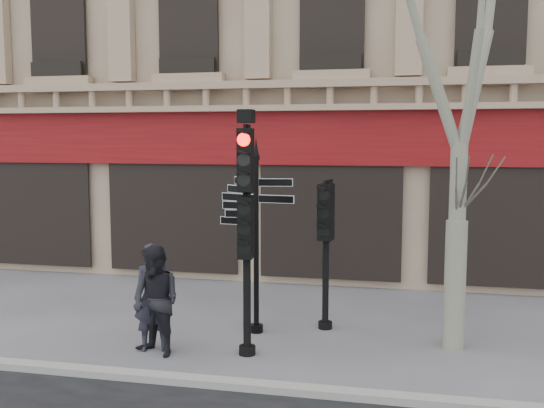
{
  "coord_description": "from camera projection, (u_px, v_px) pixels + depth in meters",
  "views": [
    {
      "loc": [
        1.64,
        -9.49,
        3.59
      ],
      "look_at": [
        -0.51,
        0.6,
        2.47
      ],
      "focal_mm": 40.0,
      "sensor_mm": 36.0,
      "label": 1
    }
  ],
  "objects": [
    {
      "name": "traffic_signal_secondary",
      "position": [
        326.0,
        228.0,
        11.27
      ],
      "size": [
        0.51,
        0.4,
        2.76
      ],
      "rotation": [
        0.0,
        0.0,
        -0.17
      ],
      "color": "black",
      "rests_on": "ground"
    },
    {
      "name": "traffic_signal_main",
      "position": [
        247.0,
        202.0,
        9.82
      ],
      "size": [
        0.47,
        0.35,
        4.05
      ],
      "rotation": [
        0.0,
        0.0,
        0.07
      ],
      "color": "black",
      "rests_on": "ground"
    },
    {
      "name": "ground",
      "position": [
        295.0,
        358.0,
        9.95
      ],
      "size": [
        80.0,
        80.0,
        0.0
      ],
      "primitive_type": "plane",
      "color": "#57575C",
      "rests_on": "ground"
    },
    {
      "name": "fingerpost",
      "position": [
        256.0,
        203.0,
        11.0
      ],
      "size": [
        1.87,
        1.87,
        3.6
      ],
      "rotation": [
        0.0,
        0.0,
        -0.28
      ],
      "color": "black",
      "rests_on": "ground"
    },
    {
      "name": "pedestrian_b",
      "position": [
        156.0,
        301.0,
        9.98
      ],
      "size": [
        1.09,
        0.99,
        1.84
      ],
      "primitive_type": "imported",
      "rotation": [
        0.0,
        0.0,
        -0.4
      ],
      "color": "black",
      "rests_on": "ground"
    },
    {
      "name": "pedestrian_a",
      "position": [
        154.0,
        297.0,
        10.24
      ],
      "size": [
        0.77,
        0.64,
        1.82
      ],
      "primitive_type": "imported",
      "rotation": [
        0.0,
        0.0,
        0.35
      ],
      "color": "black",
      "rests_on": "ground"
    },
    {
      "name": "kerb",
      "position": [
        278.0,
        388.0,
        8.59
      ],
      "size": [
        80.0,
        0.25,
        0.12
      ],
      "primitive_type": "cube",
      "color": "gray",
      "rests_on": "ground"
    }
  ]
}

